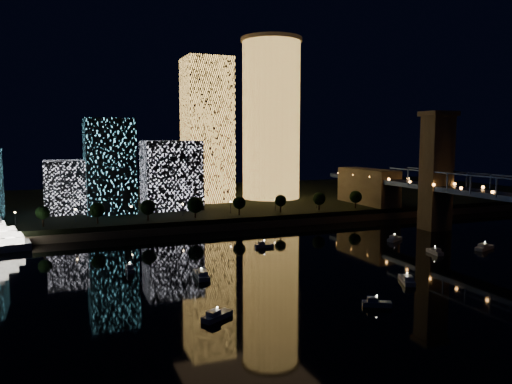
% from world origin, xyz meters
% --- Properties ---
extents(ground, '(520.00, 520.00, 0.00)m').
position_xyz_m(ground, '(0.00, 0.00, 0.00)').
color(ground, black).
rests_on(ground, ground).
extents(far_bank, '(420.00, 160.00, 5.00)m').
position_xyz_m(far_bank, '(0.00, 160.00, 2.50)').
color(far_bank, black).
rests_on(far_bank, ground).
extents(seawall, '(420.00, 6.00, 3.00)m').
position_xyz_m(seawall, '(0.00, 82.00, 1.50)').
color(seawall, '#6B5E4C').
rests_on(seawall, ground).
extents(tower_cylindrical, '(34.00, 34.00, 88.51)m').
position_xyz_m(tower_cylindrical, '(27.96, 140.88, 49.38)').
color(tower_cylindrical, '#FFB851').
rests_on(tower_cylindrical, far_bank).
extents(tower_rectangular, '(23.81, 23.81, 75.76)m').
position_xyz_m(tower_rectangular, '(-9.22, 141.00, 42.88)').
color(tower_rectangular, '#FFB851').
rests_on(tower_rectangular, far_bank).
extents(midrise_blocks, '(107.15, 34.79, 42.65)m').
position_xyz_m(midrise_blocks, '(-68.16, 119.37, 22.01)').
color(midrise_blocks, white).
rests_on(midrise_blocks, far_bank).
extents(motorboats, '(125.51, 71.56, 2.78)m').
position_xyz_m(motorboats, '(-2.91, 7.79, 0.81)').
color(motorboats, silver).
rests_on(motorboats, ground).
extents(esplanade_trees, '(165.52, 6.99, 9.00)m').
position_xyz_m(esplanade_trees, '(-25.81, 88.00, 10.47)').
color(esplanade_trees, black).
rests_on(esplanade_trees, far_bank).
extents(street_lamps, '(132.70, 0.70, 5.65)m').
position_xyz_m(street_lamps, '(-34.00, 94.00, 9.02)').
color(street_lamps, black).
rests_on(street_lamps, far_bank).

